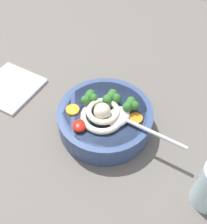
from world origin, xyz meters
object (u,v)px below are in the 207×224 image
at_px(noodle_pile, 101,113).
at_px(folded_napkin, 10,87).
at_px(soup_bowl, 104,120).
at_px(soup_spoon, 124,119).

bearing_deg(noodle_pile, folded_napkin, 77.93).
bearing_deg(folded_napkin, noodle_pile, -102.07).
xyz_separation_m(soup_bowl, folded_napkin, (0.04, 0.27, -0.02)).
relative_size(soup_bowl, noodle_pile, 2.08).
relative_size(noodle_pile, folded_napkin, 0.73).
distance_m(soup_spoon, folded_napkin, 0.33).
bearing_deg(soup_spoon, folded_napkin, -176.63).
relative_size(soup_bowl, folded_napkin, 1.51).
bearing_deg(soup_bowl, noodle_pile, 179.06).
distance_m(soup_bowl, soup_spoon, 0.06).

